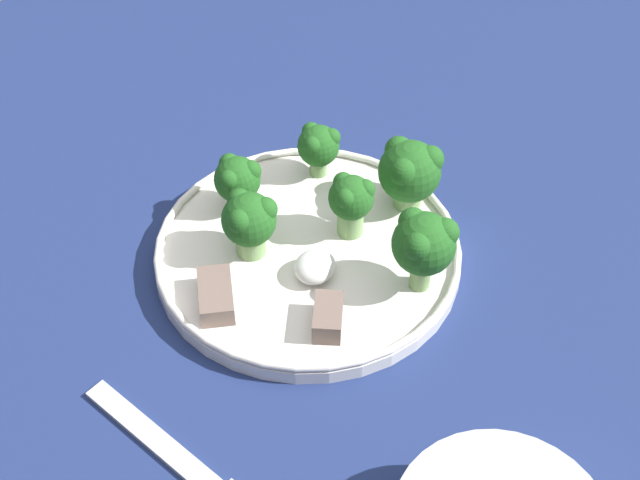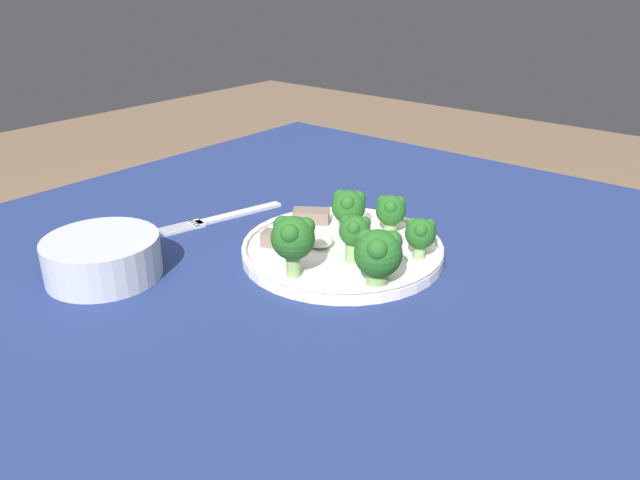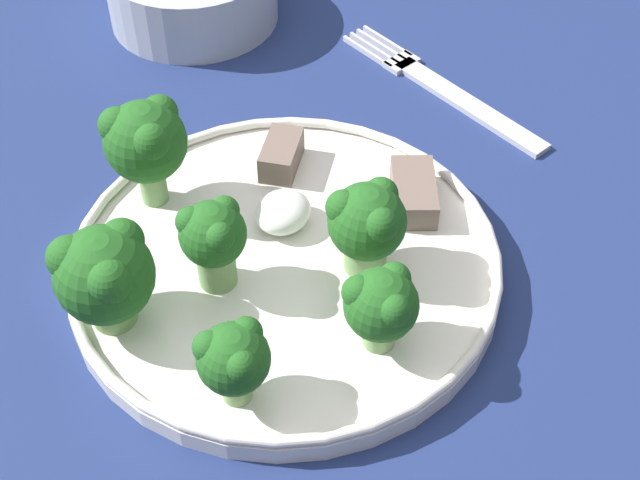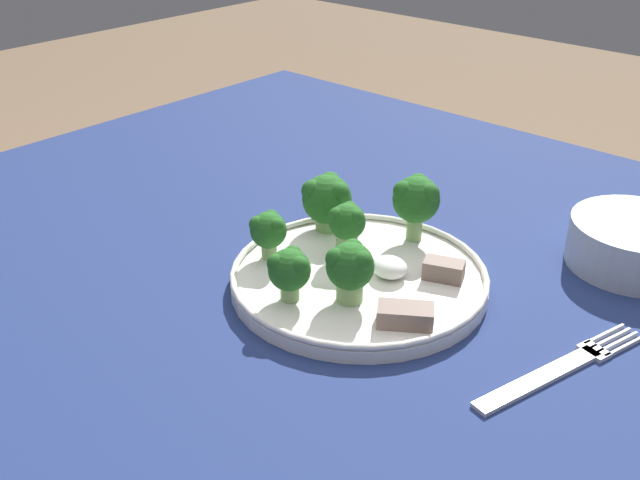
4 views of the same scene
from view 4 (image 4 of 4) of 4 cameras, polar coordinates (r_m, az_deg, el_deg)
table at (r=0.79m, az=0.59°, el=-9.36°), size 1.06×0.96×0.75m
dinner_plate at (r=0.70m, az=3.15°, el=-2.77°), size 0.24×0.24×0.02m
fork at (r=0.63m, az=17.82°, el=-9.30°), size 0.06×0.18×0.00m
cream_bowl at (r=0.79m, az=22.86°, el=-0.32°), size 0.13×0.13×0.05m
broccoli_floret_near_rim_left at (r=0.71m, az=2.08°, el=1.25°), size 0.04×0.04×0.05m
broccoli_floret_center_left at (r=0.64m, az=2.31°, el=-2.06°), size 0.04×0.04×0.06m
broccoli_floret_back_left at (r=0.74m, az=7.35°, el=3.14°), size 0.05×0.05×0.07m
broccoli_floret_front_left at (r=0.76m, az=0.53°, el=3.21°), size 0.05×0.05×0.06m
broccoli_floret_center_back at (r=0.65m, az=-2.35°, el=-2.26°), size 0.04×0.04×0.05m
broccoli_floret_mid_cluster at (r=0.71m, az=-3.96°, el=0.77°), size 0.04×0.04×0.05m
meat_slice_front_slice at (r=0.69m, az=9.41°, el=-2.26°), size 0.04×0.03×0.02m
meat_slice_middle_slice at (r=0.63m, az=6.51°, el=-5.73°), size 0.05×0.05×0.02m
sauce_dollop at (r=0.69m, az=5.32°, el=-2.08°), size 0.03×0.03×0.02m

